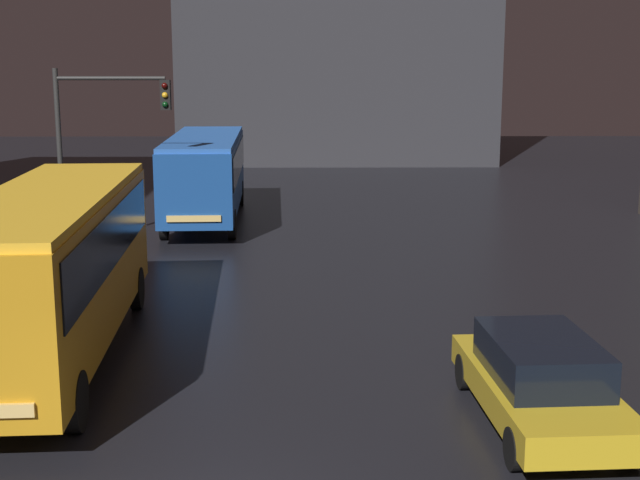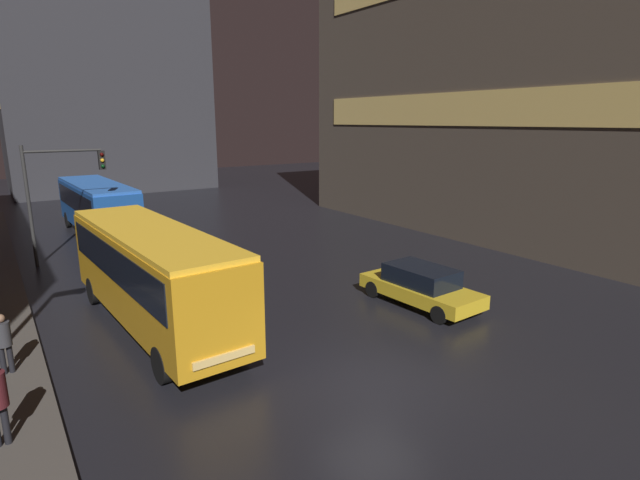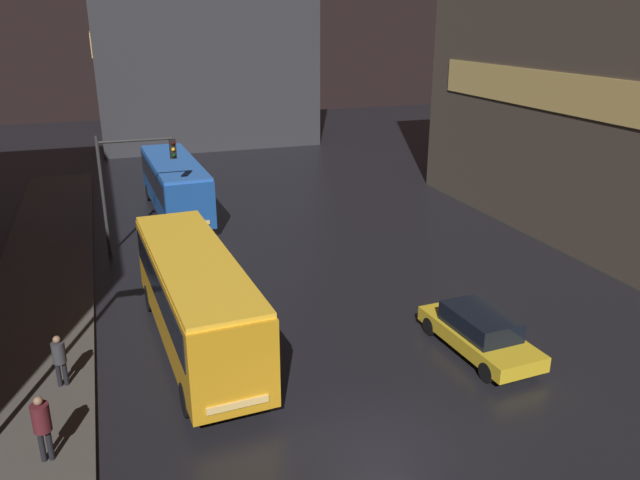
{
  "view_description": "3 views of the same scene",
  "coord_description": "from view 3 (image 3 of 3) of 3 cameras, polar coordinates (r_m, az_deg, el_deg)",
  "views": [
    {
      "loc": [
        1.45,
        -10.15,
        5.84
      ],
      "look_at": [
        1.64,
        8.79,
        2.02
      ],
      "focal_mm": 50.0,
      "sensor_mm": 36.0,
      "label": 1
    },
    {
      "loc": [
        -7.7,
        -8.98,
        6.7
      ],
      "look_at": [
        2.45,
        6.19,
        2.31
      ],
      "focal_mm": 28.0,
      "sensor_mm": 36.0,
      "label": 2
    },
    {
      "loc": [
        -5.9,
        -12.14,
        10.61
      ],
      "look_at": [
        1.8,
        9.98,
        2.2
      ],
      "focal_mm": 35.0,
      "sensor_mm": 36.0,
      "label": 3
    }
  ],
  "objects": [
    {
      "name": "ground_plane",
      "position": [
        17.17,
        5.58,
        -18.51
      ],
      "size": [
        120.0,
        120.0,
        0.0
      ],
      "primitive_type": "plane",
      "color": "black"
    },
    {
      "name": "bus_near",
      "position": [
        20.95,
        -11.32,
        -4.72
      ],
      "size": [
        2.99,
        10.21,
        3.35
      ],
      "rotation": [
        0.0,
        0.0,
        3.2
      ],
      "color": "orange",
      "rests_on": "ground"
    },
    {
      "name": "bus_far",
      "position": [
        35.9,
        -13.14,
        5.25
      ],
      "size": [
        2.86,
        10.08,
        3.13
      ],
      "rotation": [
        0.0,
        0.0,
        3.18
      ],
      "color": "#194793",
      "rests_on": "ground"
    },
    {
      "name": "pedestrian_near",
      "position": [
        17.25,
        -24.09,
        -14.94
      ],
      "size": [
        0.59,
        0.59,
        1.84
      ],
      "rotation": [
        0.0,
        0.0,
        4.25
      ],
      "color": "black",
      "rests_on": "sidewalk_left"
    },
    {
      "name": "sidewalk_left",
      "position": [
        24.72,
        -24.61,
        -7.41
      ],
      "size": [
        4.0,
        48.0,
        0.15
      ],
      "color": "#47423D",
      "rests_on": "ground"
    },
    {
      "name": "traffic_light_main",
      "position": [
        30.06,
        -16.99,
        5.9
      ],
      "size": [
        3.53,
        0.35,
        5.62
      ],
      "color": "#2D2D2D",
      "rests_on": "ground"
    },
    {
      "name": "pedestrian_mid",
      "position": [
        20.27,
        -22.73,
        -9.79
      ],
      "size": [
        0.49,
        0.49,
        1.66
      ],
      "rotation": [
        0.0,
        0.0,
        4.36
      ],
      "color": "black",
      "rests_on": "sidewalk_left"
    },
    {
      "name": "car_taxi",
      "position": [
        21.58,
        14.36,
        -8.1
      ],
      "size": [
        2.15,
        4.77,
        1.46
      ],
      "rotation": [
        0.0,
        0.0,
        3.2
      ],
      "color": "gold",
      "rests_on": "ground"
    }
  ]
}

